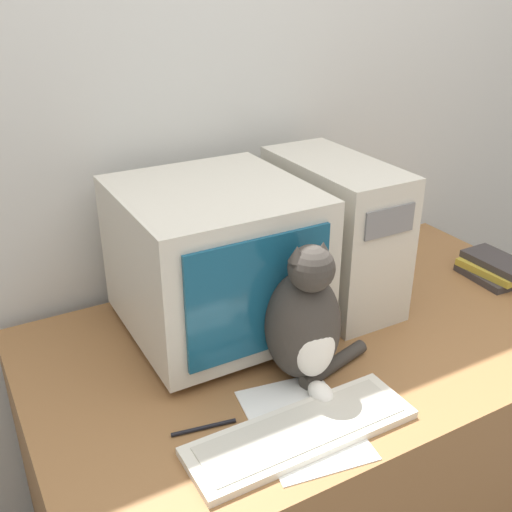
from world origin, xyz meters
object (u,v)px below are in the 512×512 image
keyboard (302,432)px  pen (204,428)px  crt_monitor (215,259)px  book_stack (495,268)px  cat (305,322)px  computer_tower (333,231)px

keyboard → pen: keyboard is taller
crt_monitor → book_stack: 0.92m
crt_monitor → keyboard: crt_monitor is taller
cat → book_stack: 0.81m
book_stack → pen: size_ratio=1.48×
crt_monitor → computer_tower: 0.37m
crt_monitor → pen: bearing=-119.8°
pen → computer_tower: bearing=31.3°
cat → pen: cat is taller
computer_tower → pen: 0.69m
computer_tower → keyboard: computer_tower is taller
computer_tower → book_stack: 0.57m
crt_monitor → computer_tower: size_ratio=1.05×
keyboard → cat: cat is taller
book_stack → pen: 1.10m
pen → book_stack: bearing=9.6°
crt_monitor → pen: size_ratio=3.43×
keyboard → pen: size_ratio=3.58×
crt_monitor → cat: size_ratio=1.34×
crt_monitor → computer_tower: bearing=0.1°
book_stack → pen: (-1.08, -0.18, -0.03)m
computer_tower → cat: bearing=-134.1°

